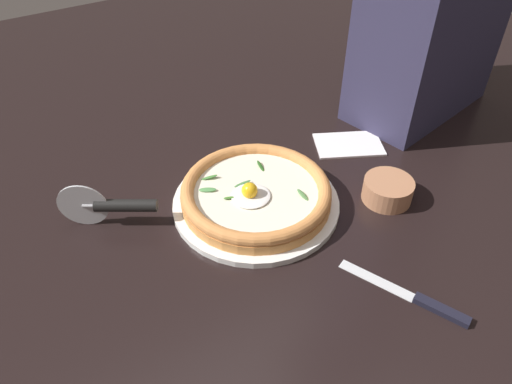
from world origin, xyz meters
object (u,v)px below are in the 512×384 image
at_px(side_bowl, 388,190).
at_px(table_knife, 421,301).
at_px(pizza, 256,193).
at_px(pizza_cutter, 112,205).
at_px(folded_napkin, 349,144).

xyz_separation_m(side_bowl, table_knife, (0.12, 0.20, -0.02)).
xyz_separation_m(pizza, side_bowl, (-0.21, 0.11, -0.01)).
distance_m(pizza, side_bowl, 0.24).
height_order(side_bowl, pizza_cutter, pizza_cutter).
distance_m(pizza, pizza_cutter, 0.25).
bearing_deg(side_bowl, table_knife, 59.01).
distance_m(pizza, folded_napkin, 0.28).
bearing_deg(table_knife, pizza_cutter, -51.10).
distance_m(side_bowl, pizza_cutter, 0.49).
height_order(pizza_cutter, table_knife, pizza_cutter).
relative_size(pizza, table_knife, 1.38).
height_order(pizza, pizza_cutter, pizza_cutter).
bearing_deg(pizza, pizza_cutter, -21.11).
bearing_deg(folded_napkin, side_bowl, 72.23).
height_order(pizza_cutter, folded_napkin, pizza_cutter).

